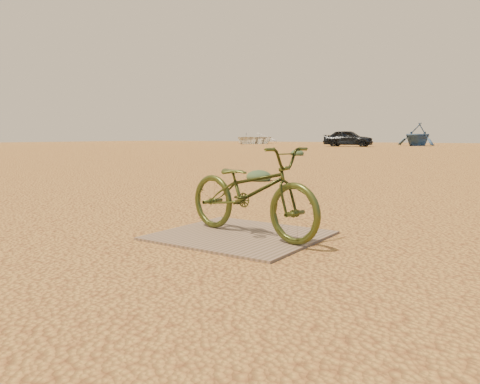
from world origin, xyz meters
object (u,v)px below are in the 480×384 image
Objects in this scene: car at (348,138)px; boat_far_left at (418,134)px; plywood_board at (240,235)px; boat_near_left at (252,138)px; bicycle at (251,191)px.

boat_far_left is (4.20, 5.91, 0.34)m from car.
boat_near_left reaches higher than plywood_board.
car is 0.68× the size of boat_near_left.
bicycle is 0.37× the size of car.
plywood_board is 0.42m from bicycle.
boat_far_left reaches higher than bicycle.
boat_near_left is 1.53× the size of boat_far_left.
bicycle is (0.10, 0.02, 0.41)m from plywood_board.
plywood_board is 36.56m from car.
car is (-12.29, 34.42, 0.68)m from plywood_board.
boat_far_left reaches higher than car.
plywood_board is 0.23× the size of boat_near_left.
car is 15.40m from boat_near_left.
boat_near_left is (-13.88, 6.67, -0.07)m from car.
bicycle reaches higher than plywood_board.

